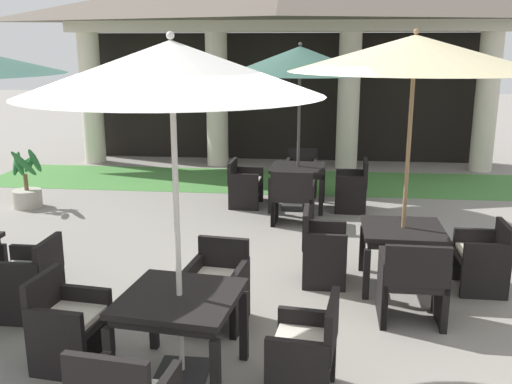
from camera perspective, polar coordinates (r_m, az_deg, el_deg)
ground_plane at (r=5.47m, az=-3.29°, el=-15.07°), size 60.00×60.00×0.00m
background_pavilion at (r=13.06m, az=2.72°, el=17.35°), size 10.05×2.90×4.38m
lawn_strip at (r=11.72m, az=2.03°, el=1.09°), size 11.85×2.20×0.01m
patio_table_near_foreground at (r=4.73m, az=-7.58°, el=-11.25°), size 1.02×1.02×0.75m
patio_umbrella_near_foreground at (r=4.28m, az=-8.41°, el=11.81°), size 2.25×2.25×2.79m
patio_chair_near_foreground_north at (r=5.72m, az=-3.85°, el=-9.30°), size 0.61×0.64×0.82m
patio_chair_near_foreground_west at (r=5.27m, az=-18.29°, el=-12.28°), size 0.59×0.60×0.81m
patio_chair_near_foreground_east at (r=4.62m, az=5.08°, el=-15.45°), size 0.56×0.64×0.83m
patio_table_mid_left at (r=9.68m, az=4.19°, el=1.99°), size 0.93×0.93×0.72m
patio_umbrella_mid_left at (r=9.47m, az=4.40°, el=12.78°), size 2.39×2.39×2.74m
patio_chair_mid_left_west at (r=9.85m, az=-1.19°, el=0.84°), size 0.54×0.66×0.79m
patio_chair_mid_left_east at (r=9.71m, az=9.63°, el=0.54°), size 0.54×0.64×0.86m
patio_chair_mid_left_south at (r=8.84m, az=3.70°, el=-0.59°), size 0.66×0.57×0.87m
patio_chair_mid_left_north at (r=10.63m, az=4.56°, el=1.88°), size 0.59×0.58×0.83m
patio_chair_mid_right_east at (r=6.30m, az=-21.64°, el=-7.99°), size 0.58×0.55×0.83m
patio_table_far_back at (r=6.70m, az=14.39°, el=-4.24°), size 0.91×0.91×0.70m
patio_umbrella_far_back at (r=6.37m, az=15.52°, el=13.00°), size 2.68×2.68×2.86m
patio_chair_far_back_west at (r=6.70m, az=6.57°, el=-5.56°), size 0.51×0.58×0.87m
patio_chair_far_back_south at (r=5.92m, az=15.33°, el=-8.63°), size 0.64×0.56×0.88m
patio_chair_far_back_east at (r=6.95m, az=21.71°, el=-6.07°), size 0.53×0.59×0.79m
potted_palm_left_edge at (r=10.51m, az=-21.84°, el=0.34°), size 0.59×0.60×1.07m
terracotta_urn at (r=10.25m, az=-0.20°, el=0.01°), size 0.35×0.35×0.37m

